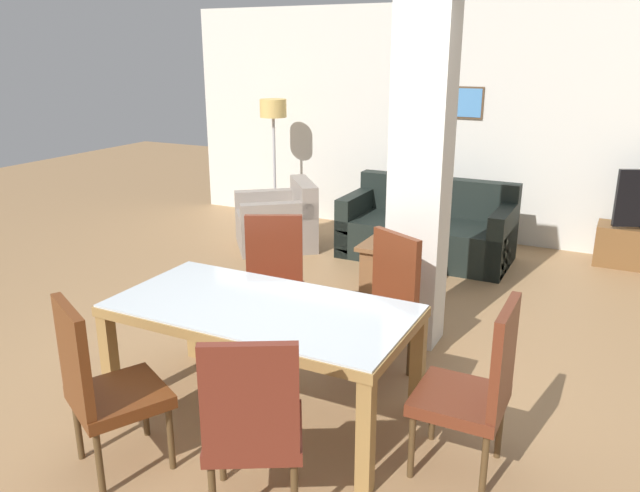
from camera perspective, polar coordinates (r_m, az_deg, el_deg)
The scene contains 14 objects.
ground_plane at distance 4.09m, azimuth -5.09°, elevation -14.77°, with size 18.00×18.00×0.00m, color #A47B50.
back_wall at distance 7.58m, azimuth 12.57°, elevation 10.84°, with size 7.20×0.09×2.70m.
divider_pillar at distance 4.62m, azimuth 9.20°, elevation 6.93°, with size 0.40×0.32×2.70m.
dining_table at distance 3.81m, azimuth -5.33°, elevation -7.30°, with size 1.82×0.92×0.72m.
dining_chair_near_left at distance 3.51m, azimuth -19.34°, elevation -11.76°, with size 0.62×0.62×0.99m.
dining_chair_far_left at distance 4.75m, azimuth -4.27°, elevation -2.96°, with size 0.62×0.62×0.99m.
dining_chair_head_right at distance 3.40m, azimuth 14.16°, elevation -12.23°, with size 0.46×0.46×0.99m.
dining_chair_near_right at distance 3.03m, azimuth -6.16°, elevation -15.73°, with size 0.63×0.63×0.99m.
dining_chair_far_right at distance 4.35m, azimuth 5.67°, elevation -4.99°, with size 0.62×0.62×0.99m.
sofa at distance 6.89m, azimuth 9.78°, elevation 1.31°, with size 1.78×0.89×0.83m.
armchair at distance 7.18m, azimuth -3.81°, elevation 2.07°, with size 1.17×1.16×0.75m.
coffee_table at distance 5.92m, azimuth 6.76°, elevation -1.79°, with size 0.57×0.59×0.46m.
bottle at distance 5.84m, azimuth 8.48°, elevation 1.31°, with size 0.07×0.07×0.29m.
floor_lamp at distance 7.90m, azimuth -4.28°, elevation 11.41°, with size 0.33×0.33×1.60m.
Camera 1 is at (1.86, -2.92, 2.19)m, focal length 35.00 mm.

